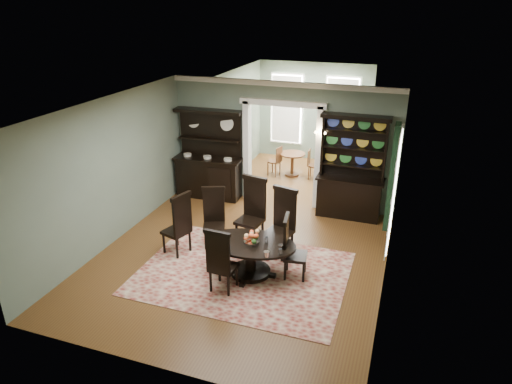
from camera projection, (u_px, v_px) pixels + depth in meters
room at (238, 185)px, 8.36m from camera, size 5.51×6.01×3.01m
parlor at (307, 119)px, 13.16m from camera, size 3.51×3.50×3.01m
doorway_trim at (282, 139)px, 10.92m from camera, size 2.08×0.25×2.57m
right_window at (393, 185)px, 8.31m from camera, size 0.15×1.47×2.12m
wall_sconce at (321, 134)px, 10.39m from camera, size 0.27×0.21×0.21m
rug at (243, 273)px, 8.51m from camera, size 3.80×2.79×0.01m
dining_table at (250, 252)px, 8.33m from camera, size 1.74×1.66×0.66m
centerpiece at (252, 240)px, 8.20m from camera, size 1.40×0.90×0.23m
chair_far_left at (214, 215)px, 9.32m from camera, size 0.58×0.57×1.24m
chair_far_mid at (252, 208)px, 9.38m from camera, size 0.61×0.58×1.43m
chair_far_right at (282, 220)px, 8.95m from camera, size 0.61×0.59×1.38m
chair_end_left at (179, 223)px, 8.90m from camera, size 0.58×0.60×1.32m
chair_end_right at (290, 246)px, 8.20m from camera, size 0.48×0.50×1.20m
chair_near at (220, 260)px, 7.73m from camera, size 0.48×0.46×1.24m
sideboard at (209, 167)px, 11.57m from camera, size 1.73×0.69×2.25m
welsh_dresser at (351, 181)px, 10.47m from camera, size 1.54×0.57×2.39m
parlor_table at (292, 161)px, 13.05m from camera, size 0.72×0.72×0.67m
parlor_chair_left at (276, 160)px, 13.04m from camera, size 0.39×0.38×0.87m
parlor_chair_right at (312, 163)px, 12.81m from camera, size 0.36×0.36×0.84m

